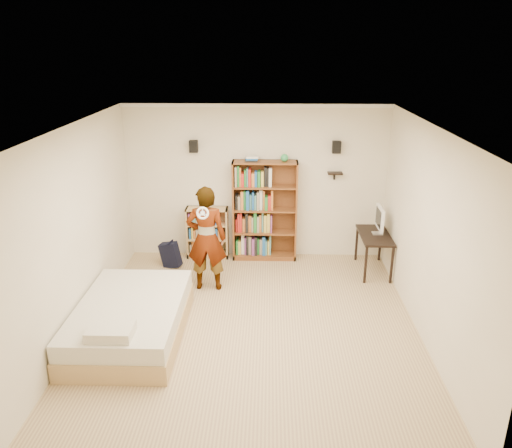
{
  "coord_description": "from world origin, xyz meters",
  "views": [
    {
      "loc": [
        0.24,
        -5.89,
        3.66
      ],
      "look_at": [
        0.05,
        0.6,
        1.28
      ],
      "focal_mm": 35.0,
      "sensor_mm": 36.0,
      "label": 1
    }
  ],
  "objects_px": {
    "daybed": "(130,315)",
    "person": "(207,239)",
    "low_bookshelf": "(207,233)",
    "computer_desk": "(373,253)",
    "tall_bookshelf": "(265,211)"
  },
  "relations": [
    {
      "from": "person",
      "to": "computer_desk",
      "type": "bearing_deg",
      "value": -166.23
    },
    {
      "from": "daybed",
      "to": "low_bookshelf",
      "type": "bearing_deg",
      "value": 75.0
    },
    {
      "from": "computer_desk",
      "to": "daybed",
      "type": "distance_m",
      "value": 4.12
    },
    {
      "from": "low_bookshelf",
      "to": "person",
      "type": "distance_m",
      "value": 1.28
    },
    {
      "from": "tall_bookshelf",
      "to": "computer_desk",
      "type": "bearing_deg",
      "value": -15.41
    },
    {
      "from": "low_bookshelf",
      "to": "computer_desk",
      "type": "height_order",
      "value": "low_bookshelf"
    },
    {
      "from": "tall_bookshelf",
      "to": "person",
      "type": "xyz_separation_m",
      "value": [
        -0.87,
        -1.19,
        -0.05
      ]
    },
    {
      "from": "tall_bookshelf",
      "to": "person",
      "type": "relative_size",
      "value": 1.06
    },
    {
      "from": "low_bookshelf",
      "to": "daybed",
      "type": "xyz_separation_m",
      "value": [
        -0.7,
        -2.61,
        -0.16
      ]
    },
    {
      "from": "tall_bookshelf",
      "to": "daybed",
      "type": "xyz_separation_m",
      "value": [
        -1.72,
        -2.59,
        -0.58
      ]
    },
    {
      "from": "low_bookshelf",
      "to": "computer_desk",
      "type": "bearing_deg",
      "value": -10.53
    },
    {
      "from": "low_bookshelf",
      "to": "computer_desk",
      "type": "relative_size",
      "value": 0.94
    },
    {
      "from": "tall_bookshelf",
      "to": "person",
      "type": "distance_m",
      "value": 1.48
    },
    {
      "from": "low_bookshelf",
      "to": "daybed",
      "type": "bearing_deg",
      "value": -105.0
    },
    {
      "from": "daybed",
      "to": "person",
      "type": "bearing_deg",
      "value": 58.89
    }
  ]
}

